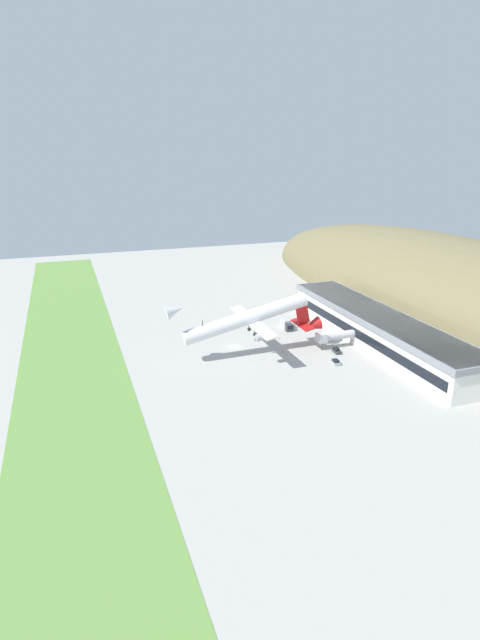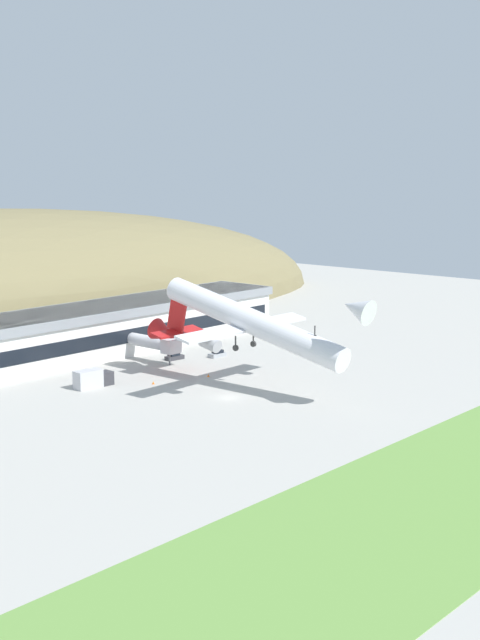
# 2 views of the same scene
# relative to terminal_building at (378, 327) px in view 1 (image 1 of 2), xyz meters

# --- Properties ---
(ground_plane) EXTENTS (359.21, 359.21, 0.00)m
(ground_plane) POSITION_rel_terminal_building_xyz_m (-13.18, -45.58, -5.88)
(ground_plane) COLOR #ADAAA3
(grass_strip_foreground) EXTENTS (323.29, 30.22, 0.08)m
(grass_strip_foreground) POSITION_rel_terminal_building_xyz_m (-13.18, -96.20, -5.84)
(grass_strip_foreground) COLOR #669342
(grass_strip_foreground) RESTS_ON ground_plane
(hill_backdrop) EXTENTS (286.78, 70.71, 59.50)m
(hill_backdrop) POSITION_rel_terminal_building_xyz_m (-19.40, 47.35, -5.88)
(hill_backdrop) COLOR olive
(hill_backdrop) RESTS_ON ground_plane
(terminal_building) EXTENTS (88.95, 17.02, 10.38)m
(terminal_building) POSITION_rel_terminal_building_xyz_m (0.00, 0.00, 0.00)
(terminal_building) COLOR white
(terminal_building) RESTS_ON ground_plane
(jetway_0) EXTENTS (3.38, 13.32, 5.43)m
(jetway_0) POSITION_rel_terminal_building_xyz_m (-1.76, -15.38, -1.89)
(jetway_0) COLOR silver
(jetway_0) RESTS_ON ground_plane
(cargo_airplane) EXTENTS (32.42, 50.87, 15.14)m
(cargo_airplane) POSITION_rel_terminal_building_xyz_m (-5.21, -43.34, 6.06)
(cargo_airplane) COLOR silver
(service_car_0) EXTENTS (4.18, 2.12, 1.55)m
(service_car_0) POSITION_rel_terminal_building_xyz_m (2.39, -16.42, -5.24)
(service_car_0) COLOR #333338
(service_car_0) RESTS_ON ground_plane
(service_car_1) EXTENTS (3.91, 2.10, 1.50)m
(service_car_1) POSITION_rel_terminal_building_xyz_m (10.30, -21.32, -5.27)
(service_car_1) COLOR #999EA3
(service_car_1) RESTS_ON ground_plane
(fuel_truck) EXTENTS (7.69, 3.06, 3.34)m
(fuel_truck) POSITION_rel_terminal_building_xyz_m (-23.88, -21.88, -4.32)
(fuel_truck) COLOR #333338
(fuel_truck) RESTS_ON ground_plane
(traffic_cone_0) EXTENTS (0.52, 0.52, 0.58)m
(traffic_cone_0) POSITION_rel_terminal_building_xyz_m (-15.03, -28.50, -5.60)
(traffic_cone_0) COLOR orange
(traffic_cone_0) RESTS_ON ground_plane
(traffic_cone_1) EXTENTS (0.52, 0.52, 0.58)m
(traffic_cone_1) POSITION_rel_terminal_building_xyz_m (-4.05, -32.18, -5.60)
(traffic_cone_1) COLOR orange
(traffic_cone_1) RESTS_ON ground_plane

